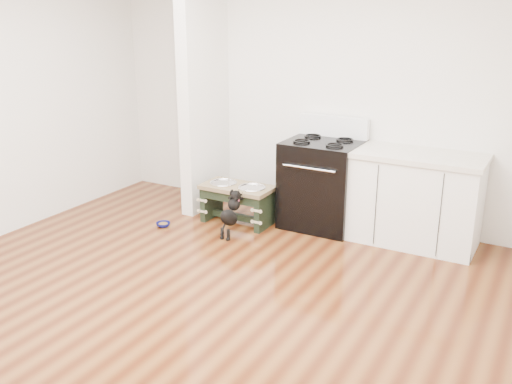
# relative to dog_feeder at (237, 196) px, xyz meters

# --- Properties ---
(ground) EXTENTS (5.00, 5.00, 0.00)m
(ground) POSITION_rel_dog_feeder_xyz_m (0.57, -1.79, -0.30)
(ground) COLOR #451D0C
(ground) RESTS_ON ground
(room_shell) EXTENTS (5.00, 5.00, 5.00)m
(room_shell) POSITION_rel_dog_feeder_xyz_m (0.57, -1.79, 1.32)
(room_shell) COLOR silver
(room_shell) RESTS_ON ground
(partition_wall) EXTENTS (0.15, 0.80, 2.70)m
(partition_wall) POSITION_rel_dog_feeder_xyz_m (-0.61, 0.31, 1.05)
(partition_wall) COLOR silver
(partition_wall) RESTS_ON ground
(oven_range) EXTENTS (0.76, 0.69, 1.14)m
(oven_range) POSITION_rel_dog_feeder_xyz_m (0.82, 0.37, 0.18)
(oven_range) COLOR black
(oven_range) RESTS_ON ground
(cabinet_run) EXTENTS (1.24, 0.64, 0.91)m
(cabinet_run) POSITION_rel_dog_feeder_xyz_m (1.80, 0.39, 0.15)
(cabinet_run) COLOR white
(cabinet_run) RESTS_ON ground
(dog_feeder) EXTENTS (0.77, 0.41, 0.44)m
(dog_feeder) POSITION_rel_dog_feeder_xyz_m (0.00, 0.00, 0.00)
(dog_feeder) COLOR black
(dog_feeder) RESTS_ON ground
(puppy) EXTENTS (0.13, 0.39, 0.47)m
(puppy) POSITION_rel_dog_feeder_xyz_m (0.14, -0.35, -0.04)
(puppy) COLOR black
(puppy) RESTS_ON ground
(floor_bowl) EXTENTS (0.18, 0.18, 0.05)m
(floor_bowl) POSITION_rel_dog_feeder_xyz_m (-0.63, -0.49, -0.28)
(floor_bowl) COLOR #0B0E52
(floor_bowl) RESTS_ON ground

